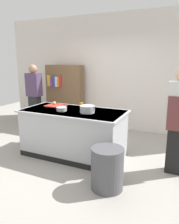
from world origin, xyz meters
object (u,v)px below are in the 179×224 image
Objects in this scene: stock_pot at (87,109)px; onion at (54,103)px; juice_cup at (82,105)px; mixing_bowl at (62,109)px; bookshelf at (65,95)px; person_guest at (34,96)px; person_chef at (179,119)px; trash_bin at (107,168)px.

onion is at bearing 162.91° from stock_pot.
juice_cup reaches higher than onion.
mixing_bowl is at bearing -171.91° from stock_pot.
person_guest is at bearing -123.18° from bookshelf.
bookshelf is (-1.31, 1.52, -0.10)m from juice_cup.
person_chef is 3.55m from bookshelf.
person_chef is (2.02, 0.23, -0.02)m from mixing_bowl.
stock_pot is 0.50m from mixing_bowl.
stock_pot is at bearing -49.28° from bookshelf.
juice_cup is (0.21, 0.41, 0.01)m from mixing_bowl.
person_chef is 1.00× the size of person_guest.
trash_bin is 0.36× the size of bookshelf.
onion is 0.22× the size of stock_pot.
juice_cup is 2.01m from bookshelf.
stock_pot is 0.19× the size of person_guest.
stock_pot is 1.20m from trash_bin.
juice_cup is 0.06× the size of bookshelf.
stock_pot is at bearing 89.75° from person_chef.
stock_pot is 0.20× the size of bookshelf.
onion is at bearing -173.96° from juice_cup.
mixing_bowl is at bearing 34.36° from person_guest.
onion is 0.61m from juice_cup.
mixing_bowl reaches higher than trash_bin.
person_chef reaches higher than juice_cup.
onion is 1.98m from trash_bin.
stock_pot is 0.54× the size of trash_bin.
bookshelf is (-0.71, 1.58, -0.10)m from onion.
bookshelf reaches higher than trash_bin.
juice_cup is 0.06× the size of person_guest.
onion is 0.12× the size of trash_bin.
onion is at bearing 35.98° from person_guest.
person_guest is (-1.80, 0.78, -0.04)m from juice_cup.
juice_cup is at bearing 62.79° from mixing_bowl.
bookshelf is (-1.60, 1.86, -0.11)m from stock_pot.
person_guest is at bearing 156.67° from juice_cup.
juice_cup is 1.82m from person_chef.
person_guest is (-2.09, 1.11, -0.05)m from stock_pot.
person_chef is at bearing -2.69° from onion.
juice_cup is 1.58m from trash_bin.
person_guest reaches higher than stock_pot.
bookshelf is at bearing 127.90° from person_guest.
onion is at bearing 81.04° from person_chef.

